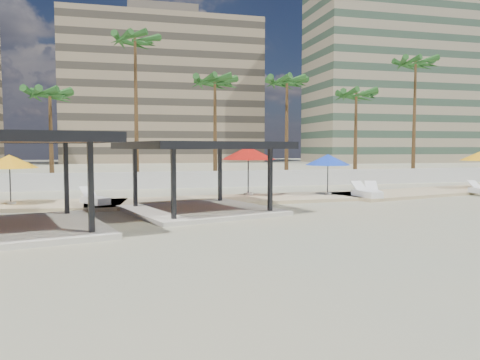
{
  "coord_description": "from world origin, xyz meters",
  "views": [
    {
      "loc": [
        -4.1,
        -17.67,
        2.94
      ],
      "look_at": [
        1.3,
        3.69,
        1.4
      ],
      "focal_mm": 35.0,
      "sensor_mm": 36.0,
      "label": 1
    }
  ],
  "objects_px": {
    "pavilion_west": "(2,173)",
    "umbrella_c": "(248,153)",
    "lounger_c": "(366,193)",
    "lounger_a": "(94,200)",
    "lounger_b": "(373,193)",
    "pavilion_central": "(200,171)"
  },
  "relations": [
    {
      "from": "umbrella_c",
      "to": "lounger_a",
      "type": "height_order",
      "value": "umbrella_c"
    },
    {
      "from": "lounger_c",
      "to": "lounger_b",
      "type": "bearing_deg",
      "value": -94.21
    },
    {
      "from": "pavilion_west",
      "to": "lounger_c",
      "type": "distance_m",
      "value": 18.32
    },
    {
      "from": "pavilion_central",
      "to": "lounger_a",
      "type": "relative_size",
      "value": 3.62
    },
    {
      "from": "pavilion_west",
      "to": "lounger_c",
      "type": "relative_size",
      "value": 3.74
    },
    {
      "from": "pavilion_central",
      "to": "lounger_b",
      "type": "bearing_deg",
      "value": -2.48
    },
    {
      "from": "umbrella_c",
      "to": "pavilion_west",
      "type": "bearing_deg",
      "value": -142.2
    },
    {
      "from": "pavilion_west",
      "to": "lounger_c",
      "type": "bearing_deg",
      "value": 4.38
    },
    {
      "from": "umbrella_c",
      "to": "pavilion_central",
      "type": "bearing_deg",
      "value": -125.09
    },
    {
      "from": "pavilion_west",
      "to": "umbrella_c",
      "type": "distance_m",
      "value": 14.02
    },
    {
      "from": "pavilion_west",
      "to": "lounger_c",
      "type": "height_order",
      "value": "pavilion_west"
    },
    {
      "from": "pavilion_central",
      "to": "pavilion_west",
      "type": "relative_size",
      "value": 0.94
    },
    {
      "from": "pavilion_west",
      "to": "lounger_a",
      "type": "relative_size",
      "value": 3.83
    },
    {
      "from": "lounger_b",
      "to": "pavilion_west",
      "type": "bearing_deg",
      "value": 128.63
    },
    {
      "from": "lounger_c",
      "to": "pavilion_west",
      "type": "bearing_deg",
      "value": 105.5
    },
    {
      "from": "pavilion_west",
      "to": "lounger_b",
      "type": "distance_m",
      "value": 18.75
    },
    {
      "from": "pavilion_west",
      "to": "lounger_a",
      "type": "distance_m",
      "value": 7.16
    },
    {
      "from": "pavilion_west",
      "to": "umbrella_c",
      "type": "relative_size",
      "value": 2.11
    },
    {
      "from": "pavilion_west",
      "to": "pavilion_central",
      "type": "bearing_deg",
      "value": 9.48
    },
    {
      "from": "lounger_b",
      "to": "lounger_c",
      "type": "height_order",
      "value": "lounger_c"
    },
    {
      "from": "pavilion_central",
      "to": "lounger_b",
      "type": "distance_m",
      "value": 10.73
    },
    {
      "from": "pavilion_central",
      "to": "lounger_b",
      "type": "height_order",
      "value": "pavilion_central"
    }
  ]
}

